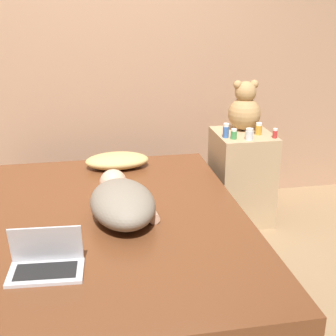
# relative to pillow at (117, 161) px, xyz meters

# --- Properties ---
(ground_plane) EXTENTS (12.00, 12.00, 0.00)m
(ground_plane) POSITION_rel_pillow_xyz_m (-0.09, -0.81, -0.54)
(ground_plane) COLOR #937551
(wall_back) EXTENTS (8.00, 0.06, 2.60)m
(wall_back) POSITION_rel_pillow_xyz_m (-0.09, 0.51, 0.76)
(wall_back) COLOR tan
(wall_back) RESTS_ON ground_plane
(bed) EXTENTS (1.54, 2.09, 0.48)m
(bed) POSITION_rel_pillow_xyz_m (-0.09, -0.81, -0.30)
(bed) COLOR #4C331E
(bed) RESTS_ON ground_plane
(nightstand) EXTENTS (0.41, 0.47, 0.70)m
(nightstand) POSITION_rel_pillow_xyz_m (0.95, -0.01, -0.19)
(nightstand) COLOR tan
(nightstand) RESTS_ON ground_plane
(pillow) EXTENTS (0.46, 0.27, 0.11)m
(pillow) POSITION_rel_pillow_xyz_m (0.00, 0.00, 0.00)
(pillow) COLOR tan
(pillow) RESTS_ON bed
(person_lying) EXTENTS (0.39, 0.73, 0.21)m
(person_lying) POSITION_rel_pillow_xyz_m (-0.04, -0.81, 0.05)
(person_lying) COLOR gray
(person_lying) RESTS_ON bed
(laptop) EXTENTS (0.35, 0.22, 0.20)m
(laptop) POSITION_rel_pillow_xyz_m (-0.43, -1.29, -0.01)
(laptop) COLOR silver
(laptop) RESTS_ON bed
(teddy_bear) EXTENTS (0.25, 0.25, 0.38)m
(teddy_bear) POSITION_rel_pillow_xyz_m (0.97, 0.08, 0.32)
(teddy_bear) COLOR tan
(teddy_bear) RESTS_ON nightstand
(bottle_green) EXTENTS (0.04, 0.04, 0.07)m
(bottle_green) POSITION_rel_pillow_xyz_m (0.82, -0.14, 0.20)
(bottle_green) COLOR #3D8E4C
(bottle_green) RESTS_ON nightstand
(bottle_red) EXTENTS (0.03, 0.03, 0.07)m
(bottle_red) POSITION_rel_pillow_xyz_m (1.12, -0.17, 0.19)
(bottle_red) COLOR #B72D2D
(bottle_red) RESTS_ON nightstand
(bottle_clear) EXTENTS (0.06, 0.06, 0.08)m
(bottle_clear) POSITION_rel_pillow_xyz_m (0.93, -0.18, 0.20)
(bottle_clear) COLOR silver
(bottle_clear) RESTS_ON nightstand
(bottle_blue) EXTENTS (0.04, 0.04, 0.10)m
(bottle_blue) POSITION_rel_pillow_xyz_m (0.78, -0.10, 0.21)
(bottle_blue) COLOR #3866B2
(bottle_blue) RESTS_ON nightstand
(bottle_amber) EXTENTS (0.05, 0.05, 0.09)m
(bottle_amber) POSITION_rel_pillow_xyz_m (1.04, -0.07, 0.20)
(bottle_amber) COLOR gold
(bottle_amber) RESTS_ON nightstand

